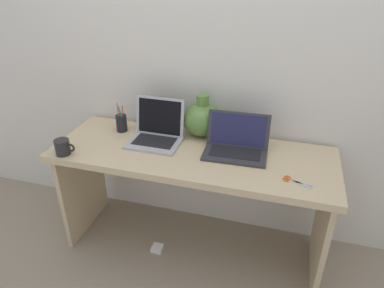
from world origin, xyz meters
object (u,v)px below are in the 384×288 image
scissors (292,180)px  pen_cup (122,123)px  coffee_mug (63,147)px  power_brick (157,248)px  laptop_left (157,130)px  laptop_right (236,143)px  green_vase (202,119)px

scissors → pen_cup: bearing=165.4°
coffee_mug → power_brick: (0.48, 0.11, -0.74)m
coffee_mug → laptop_left: bearing=34.5°
coffee_mug → scissors: size_ratio=0.82×
power_brick → laptop_right: bearing=22.5°
coffee_mug → scissors: bearing=3.9°
laptop_left → coffee_mug: bearing=-145.5°
green_vase → laptop_right: bearing=-32.5°
pen_cup → green_vase: bearing=10.3°
laptop_left → power_brick: (0.04, -0.19, -0.76)m
laptop_left → scissors: (0.80, -0.22, -0.06)m
pen_cup → scissors: size_ratio=1.30×
laptop_right → scissors: laptop_right is taller
laptop_right → pen_cup: 0.74m
laptop_right → scissors: bearing=-33.9°
laptop_right → coffee_mug: laptop_right is taller
pen_cup → laptop_right: bearing=-4.8°
laptop_left → laptop_right: (0.48, -0.01, -0.01)m
coffee_mug → pen_cup: (0.18, 0.36, 0.01)m
green_vase → pen_cup: green_vase is taller
coffee_mug → power_brick: size_ratio=1.72×
scissors → laptop_right: bearing=146.1°
laptop_left → pen_cup: bearing=168.1°
laptop_left → laptop_right: 0.48m
pen_cup → scissors: 1.09m
laptop_left → green_vase: bearing=31.2°
pen_cup → scissors: (1.06, -0.28, -0.05)m
scissors → green_vase: bearing=146.7°
laptop_left → power_brick: 0.79m
coffee_mug → scissors: 1.24m
green_vase → power_brick: green_vase is taller
laptop_left → laptop_right: size_ratio=0.85×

